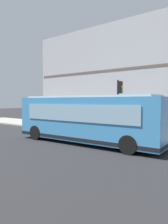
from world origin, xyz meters
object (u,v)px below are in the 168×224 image
Objects in this scene: city_bus_nearside at (87,119)px; pedestrian_near_hydrant at (151,122)px; traffic_light_near_corner at (119,97)px; fire_hydrant at (119,125)px; pedestrian_by_light_pole at (77,118)px; pedestrian_walking_along_curb at (162,121)px.

city_bus_nearside reaches higher than pedestrian_near_hydrant.
city_bus_nearside is 5.17m from pedestrian_near_hydrant.
fire_hydrant is (3.39, 1.84, -2.53)m from traffic_light_near_corner.
city_bus_nearside is at bearing 149.42° from pedestrian_near_hydrant.
fire_hydrant is 0.42× the size of pedestrian_near_hydrant.
pedestrian_by_light_pole is 1.01× the size of pedestrian_near_hydrant.
pedestrian_near_hydrant is (-2.21, -3.86, 0.65)m from fire_hydrant.
pedestrian_walking_along_curb is at bearing -49.79° from traffic_light_near_corner.
pedestrian_walking_along_curb is (2.14, -2.53, -1.86)m from traffic_light_near_corner.
traffic_light_near_corner reaches higher than city_bus_nearside.
pedestrian_walking_along_curb is (0.97, -0.52, 0.01)m from pedestrian_near_hydrant.
traffic_light_near_corner is 4.80m from pedestrian_by_light_pole.
traffic_light_near_corner is at bearing 130.21° from pedestrian_walking_along_curb.
city_bus_nearside is 6.26m from pedestrian_walking_along_curb.
city_bus_nearside is at bearing -133.68° from pedestrian_by_light_pole.
fire_hydrant is 4.49m from pedestrian_near_hydrant.
pedestrian_by_light_pole is (3.63, 3.80, -0.38)m from city_bus_nearside.
pedestrian_walking_along_curb is at bearing -105.86° from fire_hydrant.
pedestrian_near_hydrant is at bearing -82.84° from pedestrian_by_light_pole.
fire_hydrant is at bearing 28.58° from traffic_light_near_corner.
fire_hydrant is 4.02m from pedestrian_by_light_pole.
fire_hydrant is at bearing 74.14° from pedestrian_walking_along_curb.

